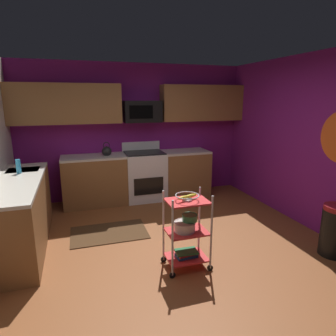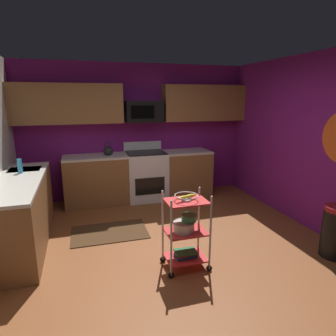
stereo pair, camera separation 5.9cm
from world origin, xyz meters
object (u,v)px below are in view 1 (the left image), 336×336
at_px(mixing_bowl_small, 190,217).
at_px(book_stack, 186,253).
at_px(microwave, 142,112).
at_px(trash_can, 335,231).
at_px(dish_soap_bottle, 18,166).
at_px(rolling_cart, 187,231).
at_px(oven_range, 145,175).
at_px(mixing_bowl_large, 185,226).
at_px(kettle, 107,151).
at_px(fruit_bowl, 187,196).

relative_size(mixing_bowl_small, book_stack, 0.68).
xyz_separation_m(microwave, trash_can, (1.79, -2.92, -1.37)).
bearing_deg(dish_soap_bottle, rolling_cart, -38.26).
relative_size(microwave, book_stack, 2.63).
bearing_deg(trash_can, book_stack, 170.46).
xyz_separation_m(oven_range, book_stack, (-0.09, -2.50, -0.31)).
xyz_separation_m(mixing_bowl_large, book_stack, (0.03, 0.00, -0.35)).
bearing_deg(kettle, mixing_bowl_large, -76.77).
relative_size(oven_range, book_stack, 4.13).
bearing_deg(fruit_bowl, rolling_cart, -90.00).
bearing_deg(trash_can, oven_range, 122.38).
distance_m(rolling_cart, fruit_bowl, 0.43).
distance_m(fruit_bowl, mixing_bowl_small, 0.26).
height_order(microwave, mixing_bowl_small, microwave).
distance_m(book_stack, trash_can, 1.91).
relative_size(mixing_bowl_large, book_stack, 0.95).
bearing_deg(book_stack, fruit_bowl, 90.00).
bearing_deg(rolling_cart, book_stack, 90.00).
distance_m(mixing_bowl_large, trash_can, 1.94).
xyz_separation_m(rolling_cart, mixing_bowl_large, (-0.03, 0.00, 0.07)).
bearing_deg(mixing_bowl_large, oven_range, 87.24).
distance_m(oven_range, microwave, 1.23).
distance_m(kettle, dish_soap_bottle, 1.64).
height_order(mixing_bowl_small, kettle, kettle).
bearing_deg(microwave, fruit_bowl, -92.05).
relative_size(fruit_bowl, dish_soap_bottle, 1.36).
xyz_separation_m(mixing_bowl_large, mixing_bowl_small, (0.06, 0.01, 0.10)).
bearing_deg(rolling_cart, mixing_bowl_large, 180.00).
xyz_separation_m(oven_range, kettle, (-0.71, -0.00, 0.52)).
xyz_separation_m(rolling_cart, mixing_bowl_small, (0.04, 0.01, 0.17)).
bearing_deg(dish_soap_bottle, mixing_bowl_small, -37.64).
relative_size(oven_range, kettle, 4.17).
bearing_deg(trash_can, fruit_bowl, 170.46).
bearing_deg(dish_soap_bottle, book_stack, -38.26).
xyz_separation_m(mixing_bowl_small, kettle, (-0.65, 2.49, 0.38)).
bearing_deg(fruit_bowl, oven_range, 87.85).
xyz_separation_m(oven_range, mixing_bowl_large, (-0.12, -2.50, 0.04)).
bearing_deg(mixing_bowl_small, microwave, 88.75).
height_order(oven_range, kettle, kettle).
relative_size(microwave, trash_can, 1.06).
distance_m(microwave, mixing_bowl_small, 2.82).
distance_m(fruit_bowl, mixing_bowl_large, 0.36).
bearing_deg(dish_soap_bottle, kettle, 36.29).
bearing_deg(kettle, book_stack, -76.19).
bearing_deg(book_stack, dish_soap_bottle, 141.74).
bearing_deg(mixing_bowl_small, rolling_cart, -172.07).
bearing_deg(mixing_bowl_large, trash_can, -9.41).
bearing_deg(rolling_cart, oven_range, 87.85).
bearing_deg(microwave, book_stack, -92.05).
bearing_deg(mixing_bowl_large, book_stack, 0.00).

